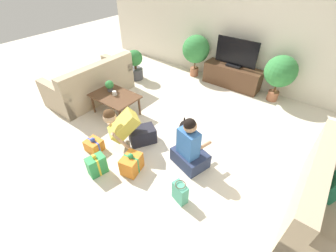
{
  "coord_description": "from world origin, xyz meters",
  "views": [
    {
      "loc": [
        1.71,
        -2.58,
        2.69
      ],
      "look_at": [
        0.0,
        -0.33,
        0.45
      ],
      "focal_mm": 24.0,
      "sensor_mm": 36.0,
      "label": 1
    }
  ],
  "objects": [
    {
      "name": "mug",
      "position": [
        -1.44,
        -0.17,
        0.47
      ],
      "size": [
        0.12,
        0.08,
        0.09
      ],
      "color": "silver",
      "rests_on": "coffee_table"
    },
    {
      "name": "coffee_table",
      "position": [
        -1.44,
        -0.18,
        0.38
      ],
      "size": [
        0.92,
        0.63,
        0.43
      ],
      "color": "brown",
      "rests_on": "ground_plane"
    },
    {
      "name": "gift_box_a",
      "position": [
        -0.11,
        -1.09,
        0.15
      ],
      "size": [
        0.31,
        0.37,
        0.35
      ],
      "rotation": [
        0.0,
        0.0,
        0.21
      ],
      "color": "orange",
      "rests_on": "ground_plane"
    },
    {
      "name": "tv",
      "position": [
        -0.09,
        2.35,
        0.79
      ],
      "size": [
        0.98,
        0.2,
        0.64
      ],
      "color": "black",
      "rests_on": "tv_console"
    },
    {
      "name": "person_sitting",
      "position": [
        0.5,
        -0.45,
        0.32
      ],
      "size": [
        0.61,
        0.57,
        0.9
      ],
      "rotation": [
        0.0,
        0.0,
        2.86
      ],
      "color": "#283351",
      "rests_on": "ground_plane"
    },
    {
      "name": "sofa_left",
      "position": [
        -2.38,
        -0.03,
        0.3
      ],
      "size": [
        0.94,
        1.82,
        0.86
      ],
      "rotation": [
        0.0,
        0.0,
        -1.57
      ],
      "color": "tan",
      "rests_on": "ground_plane"
    },
    {
      "name": "gift_box_c",
      "position": [
        -0.94,
        -1.15,
        0.1
      ],
      "size": [
        0.27,
        0.25,
        0.26
      ],
      "rotation": [
        0.0,
        0.0,
        0.05
      ],
      "color": "orange",
      "rests_on": "ground_plane"
    },
    {
      "name": "gift_box_b",
      "position": [
        -0.5,
        -1.43,
        0.16
      ],
      "size": [
        0.23,
        0.3,
        0.37
      ],
      "rotation": [
        0.0,
        0.0,
        -0.23
      ],
      "color": "#2D934C",
      "rests_on": "ground_plane"
    },
    {
      "name": "ground_plane",
      "position": [
        0.0,
        0.0,
        0.0
      ],
      "size": [
        16.0,
        16.0,
        0.0
      ],
      "primitive_type": "plane",
      "color": "beige"
    },
    {
      "name": "tv_console",
      "position": [
        -0.09,
        2.35,
        0.25
      ],
      "size": [
        1.36,
        0.41,
        0.51
      ],
      "color": "brown",
      "rests_on": "ground_plane"
    },
    {
      "name": "potted_plant_back_right",
      "position": [
        0.94,
        2.3,
        0.66
      ],
      "size": [
        0.65,
        0.65,
        1.01
      ],
      "color": "#A36042",
      "rests_on": "ground_plane"
    },
    {
      "name": "potted_plant_back_left",
      "position": [
        -1.12,
        2.3,
        0.69
      ],
      "size": [
        0.68,
        0.68,
        1.05
      ],
      "color": "#A36042",
      "rests_on": "ground_plane"
    },
    {
      "name": "person_kneeling",
      "position": [
        -0.54,
        -0.68,
        0.35
      ],
      "size": [
        0.66,
        0.82,
        0.8
      ],
      "rotation": [
        0.0,
        0.0,
        -0.54
      ],
      "color": "#23232D",
      "rests_on": "ground_plane"
    },
    {
      "name": "tabletop_plant",
      "position": [
        -1.64,
        -0.1,
        0.55
      ],
      "size": [
        0.17,
        0.17,
        0.22
      ],
      "color": "#4C4C51",
      "rests_on": "coffee_table"
    },
    {
      "name": "potted_plant_corner_left",
      "position": [
        -2.23,
        1.23,
        0.4
      ],
      "size": [
        0.39,
        0.39,
        0.75
      ],
      "color": "#4C4C51",
      "rests_on": "ground_plane"
    },
    {
      "name": "dog",
      "position": [
        0.12,
        -0.06,
        0.25
      ],
      "size": [
        0.36,
        0.51,
        0.37
      ],
      "rotation": [
        0.0,
        0.0,
        0.54
      ],
      "color": "black",
      "rests_on": "ground_plane"
    },
    {
      "name": "gift_bag_a",
      "position": [
        0.76,
        -1.07,
        0.16
      ],
      "size": [
        0.24,
        0.18,
        0.33
      ],
      "rotation": [
        0.0,
        0.0,
        -0.3
      ],
      "color": "#4CA384",
      "rests_on": "ground_plane"
    },
    {
      "name": "sofa_right",
      "position": [
        2.38,
        -0.2,
        0.3
      ],
      "size": [
        0.94,
        1.82,
        0.86
      ],
      "rotation": [
        0.0,
        0.0,
        1.57
      ],
      "color": "tan",
      "rests_on": "ground_plane"
    },
    {
      "name": "wall_back",
      "position": [
        0.0,
        2.63,
        1.3
      ],
      "size": [
        8.4,
        0.06,
        2.6
      ],
      "color": "silver",
      "rests_on": "ground_plane"
    }
  ]
}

